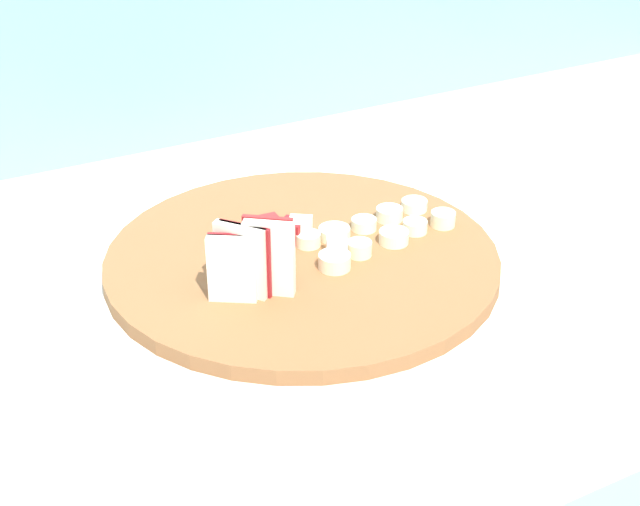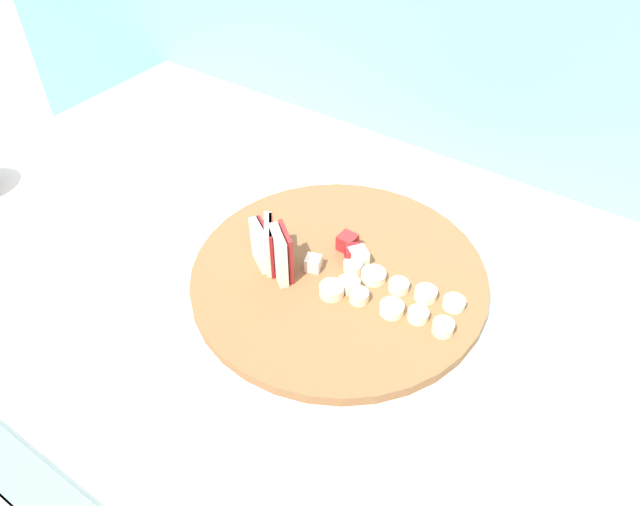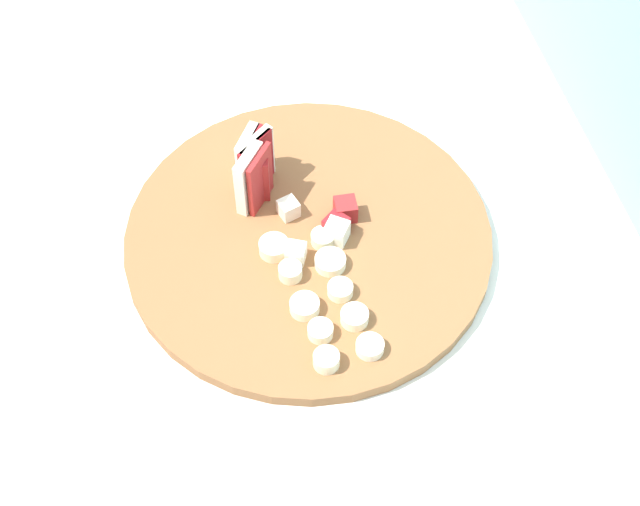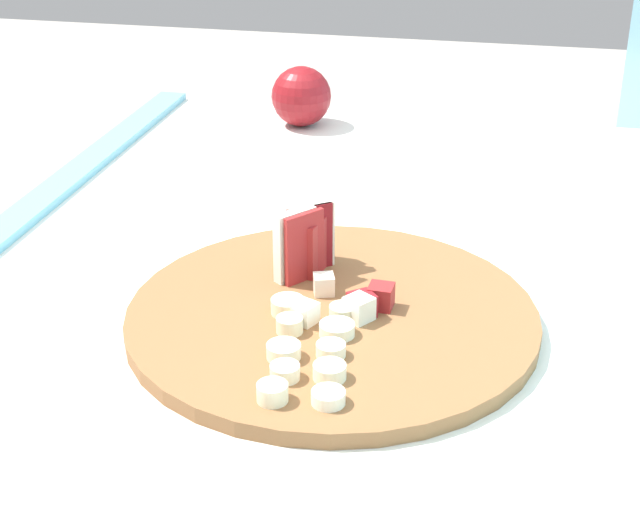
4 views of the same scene
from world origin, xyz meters
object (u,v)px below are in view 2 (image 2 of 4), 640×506
cutting_board (339,276)px  apple_wedge_fan (272,249)px  apple_dice_pile (347,257)px  banana_slice_rows (391,295)px

cutting_board → apple_wedge_fan: apple_wedge_fan is taller
apple_wedge_fan → cutting_board: bearing=28.6°
apple_dice_pile → banana_slice_rows: 0.08m
cutting_board → banana_slice_rows: bearing=-3.2°
apple_wedge_fan → banana_slice_rows: bearing=13.4°
apple_wedge_fan → apple_dice_pile: (0.07, 0.06, -0.02)m
cutting_board → apple_dice_pile: size_ratio=4.41×
cutting_board → banana_slice_rows: size_ratio=2.28×
apple_wedge_fan → banana_slice_rows: size_ratio=0.47×
apple_wedge_fan → apple_dice_pile: apple_wedge_fan is taller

